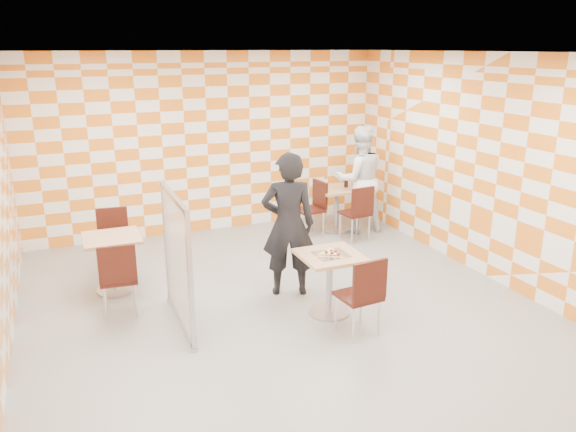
{
  "coord_description": "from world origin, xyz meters",
  "views": [
    {
      "loc": [
        -2.3,
        -5.63,
        3.06
      ],
      "look_at": [
        0.1,
        0.2,
        1.15
      ],
      "focal_mm": 35.0,
      "sensor_mm": 36.0,
      "label": 1
    }
  ],
  "objects_px": {
    "empty_table": "(113,254)",
    "sport_bottle": "(326,183)",
    "man_dark": "(288,225)",
    "chair_second_front": "(358,209)",
    "chair_empty_far": "(113,236)",
    "second_table": "(337,202)",
    "partition": "(177,260)",
    "man_white": "(359,179)",
    "main_table": "(330,273)",
    "soda_bottle": "(346,181)",
    "chair_second_side": "(314,204)",
    "chair_empty_near": "(118,274)",
    "chair_main_front": "(363,291)"
  },
  "relations": [
    {
      "from": "man_dark",
      "to": "man_white",
      "type": "height_order",
      "value": "man_dark"
    },
    {
      "from": "chair_main_front",
      "to": "chair_empty_near",
      "type": "distance_m",
      "value": 2.81
    },
    {
      "from": "second_table",
      "to": "chair_empty_near",
      "type": "bearing_deg",
      "value": -152.78
    },
    {
      "from": "second_table",
      "to": "chair_empty_far",
      "type": "distance_m",
      "value": 3.78
    },
    {
      "from": "main_table",
      "to": "chair_second_front",
      "type": "height_order",
      "value": "chair_second_front"
    },
    {
      "from": "man_white",
      "to": "sport_bottle",
      "type": "xyz_separation_m",
      "value": [
        -0.52,
        0.23,
        -0.07
      ]
    },
    {
      "from": "chair_empty_near",
      "to": "chair_empty_far",
      "type": "relative_size",
      "value": 1.0
    },
    {
      "from": "second_table",
      "to": "partition",
      "type": "height_order",
      "value": "partition"
    },
    {
      "from": "main_table",
      "to": "chair_empty_near",
      "type": "distance_m",
      "value": 2.45
    },
    {
      "from": "main_table",
      "to": "man_dark",
      "type": "distance_m",
      "value": 0.87
    },
    {
      "from": "empty_table",
      "to": "chair_empty_near",
      "type": "relative_size",
      "value": 0.81
    },
    {
      "from": "soda_bottle",
      "to": "chair_main_front",
      "type": "bearing_deg",
      "value": -115.11
    },
    {
      "from": "chair_main_front",
      "to": "soda_bottle",
      "type": "xyz_separation_m",
      "value": [
        1.62,
        3.46,
        0.31
      ]
    },
    {
      "from": "main_table",
      "to": "chair_empty_near",
      "type": "height_order",
      "value": "chair_empty_near"
    },
    {
      "from": "second_table",
      "to": "soda_bottle",
      "type": "height_order",
      "value": "soda_bottle"
    },
    {
      "from": "sport_bottle",
      "to": "chair_second_front",
      "type": "bearing_deg",
      "value": -72.03
    },
    {
      "from": "partition",
      "to": "soda_bottle",
      "type": "xyz_separation_m",
      "value": [
        3.4,
        2.43,
        0.06
      ]
    },
    {
      "from": "partition",
      "to": "sport_bottle",
      "type": "xyz_separation_m",
      "value": [
        3.05,
        2.5,
        0.05
      ]
    },
    {
      "from": "man_dark",
      "to": "chair_second_front",
      "type": "bearing_deg",
      "value": -124.27
    },
    {
      "from": "chair_second_front",
      "to": "chair_second_side",
      "type": "xyz_separation_m",
      "value": [
        -0.52,
        0.56,
        0.0
      ]
    },
    {
      "from": "sport_bottle",
      "to": "partition",
      "type": "bearing_deg",
      "value": -140.61
    },
    {
      "from": "second_table",
      "to": "soda_bottle",
      "type": "relative_size",
      "value": 3.26
    },
    {
      "from": "chair_empty_far",
      "to": "sport_bottle",
      "type": "xyz_separation_m",
      "value": [
        3.57,
        0.62,
        0.29
      ]
    },
    {
      "from": "chair_main_front",
      "to": "chair_second_front",
      "type": "height_order",
      "value": "same"
    },
    {
      "from": "chair_empty_near",
      "to": "soda_bottle",
      "type": "distance_m",
      "value": 4.48
    },
    {
      "from": "chair_empty_far",
      "to": "sport_bottle",
      "type": "distance_m",
      "value": 3.63
    },
    {
      "from": "chair_empty_near",
      "to": "man_white",
      "type": "relative_size",
      "value": 0.51
    },
    {
      "from": "second_table",
      "to": "chair_empty_far",
      "type": "xyz_separation_m",
      "value": [
        -3.74,
        -0.54,
        0.04
      ]
    },
    {
      "from": "empty_table",
      "to": "sport_bottle",
      "type": "xyz_separation_m",
      "value": [
        3.63,
        1.26,
        0.33
      ]
    },
    {
      "from": "sport_bottle",
      "to": "empty_table",
      "type": "bearing_deg",
      "value": -160.89
    },
    {
      "from": "partition",
      "to": "sport_bottle",
      "type": "bearing_deg",
      "value": 39.39
    },
    {
      "from": "chair_second_front",
      "to": "man_dark",
      "type": "bearing_deg",
      "value": -141.8
    },
    {
      "from": "man_white",
      "to": "sport_bottle",
      "type": "relative_size",
      "value": 9.06
    },
    {
      "from": "man_dark",
      "to": "empty_table",
      "type": "bearing_deg",
      "value": -6.04
    },
    {
      "from": "chair_empty_near",
      "to": "man_white",
      "type": "height_order",
      "value": "man_white"
    },
    {
      "from": "chair_empty_near",
      "to": "man_dark",
      "type": "bearing_deg",
      "value": -2.88
    },
    {
      "from": "man_white",
      "to": "chair_second_side",
      "type": "bearing_deg",
      "value": 4.74
    },
    {
      "from": "second_table",
      "to": "chair_second_front",
      "type": "distance_m",
      "value": 0.65
    },
    {
      "from": "main_table",
      "to": "chair_empty_far",
      "type": "bearing_deg",
      "value": 134.36
    },
    {
      "from": "chair_empty_far",
      "to": "partition",
      "type": "relative_size",
      "value": 0.6
    },
    {
      "from": "chair_empty_far",
      "to": "sport_bottle",
      "type": "relative_size",
      "value": 4.62
    },
    {
      "from": "empty_table",
      "to": "main_table",
      "type": "bearing_deg",
      "value": -35.47
    },
    {
      "from": "chair_second_side",
      "to": "soda_bottle",
      "type": "distance_m",
      "value": 0.71
    },
    {
      "from": "chair_second_side",
      "to": "man_white",
      "type": "xyz_separation_m",
      "value": [
        0.8,
        -0.07,
        0.36
      ]
    },
    {
      "from": "chair_empty_near",
      "to": "man_dark",
      "type": "relative_size",
      "value": 0.5
    },
    {
      "from": "empty_table",
      "to": "man_dark",
      "type": "xyz_separation_m",
      "value": [
        2.06,
        -0.9,
        0.41
      ]
    },
    {
      "from": "empty_table",
      "to": "man_dark",
      "type": "relative_size",
      "value": 0.41
    },
    {
      "from": "chair_empty_far",
      "to": "man_dark",
      "type": "bearing_deg",
      "value": -37.68
    },
    {
      "from": "chair_second_side",
      "to": "chair_empty_near",
      "type": "distance_m",
      "value": 3.86
    },
    {
      "from": "chair_empty_far",
      "to": "man_white",
      "type": "distance_m",
      "value": 4.12
    }
  ]
}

